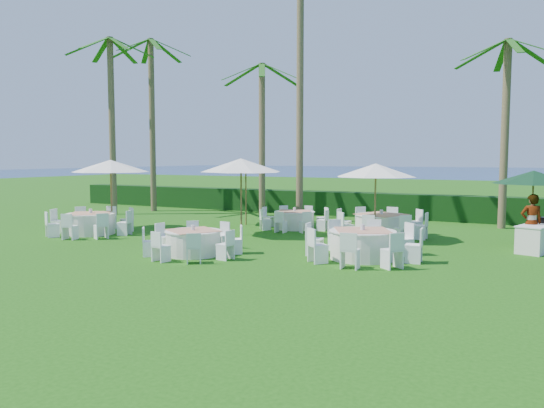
{
  "coord_description": "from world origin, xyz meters",
  "views": [
    {
      "loc": [
        9.26,
        -13.79,
        2.95
      ],
      "look_at": [
        0.66,
        3.05,
        1.3
      ],
      "focal_mm": 35.0,
      "sensor_mm": 36.0,
      "label": 1
    }
  ],
  "objects_px": {
    "banquet_table_a": "(91,223)",
    "umbrella_b": "(241,165)",
    "banquet_table_f": "(381,225)",
    "staff_person": "(531,223)",
    "banquet_table_c": "(362,244)",
    "banquet_table_b": "(193,242)",
    "umbrella_green": "(534,177)",
    "umbrella_c": "(246,167)",
    "banquet_table_e": "(295,219)",
    "umbrella_a": "(111,166)",
    "umbrella_d": "(376,170)"
  },
  "relations": [
    {
      "from": "banquet_table_a",
      "to": "umbrella_b",
      "type": "xyz_separation_m",
      "value": [
        5.34,
        2.41,
        2.24
      ]
    },
    {
      "from": "banquet_table_f",
      "to": "staff_person",
      "type": "relative_size",
      "value": 1.84
    },
    {
      "from": "banquet_table_c",
      "to": "banquet_table_a",
      "type": "bearing_deg",
      "value": 179.37
    },
    {
      "from": "banquet_table_a",
      "to": "banquet_table_b",
      "type": "height_order",
      "value": "banquet_table_a"
    },
    {
      "from": "banquet_table_f",
      "to": "umbrella_green",
      "type": "distance_m",
      "value": 5.4
    },
    {
      "from": "umbrella_c",
      "to": "umbrella_green",
      "type": "distance_m",
      "value": 11.37
    },
    {
      "from": "banquet_table_a",
      "to": "banquet_table_f",
      "type": "distance_m",
      "value": 11.14
    },
    {
      "from": "banquet_table_c",
      "to": "umbrella_c",
      "type": "distance_m",
      "value": 9.04
    },
    {
      "from": "banquet_table_a",
      "to": "banquet_table_b",
      "type": "bearing_deg",
      "value": -16.63
    },
    {
      "from": "umbrella_c",
      "to": "staff_person",
      "type": "distance_m",
      "value": 11.59
    },
    {
      "from": "banquet_table_e",
      "to": "banquet_table_c",
      "type": "bearing_deg",
      "value": -48.5
    },
    {
      "from": "banquet_table_b",
      "to": "umbrella_green",
      "type": "bearing_deg",
      "value": 34.57
    },
    {
      "from": "banquet_table_b",
      "to": "staff_person",
      "type": "distance_m",
      "value": 10.61
    },
    {
      "from": "banquet_table_f",
      "to": "umbrella_c",
      "type": "distance_m",
      "value": 6.66
    },
    {
      "from": "umbrella_a",
      "to": "umbrella_green",
      "type": "xyz_separation_m",
      "value": [
        15.46,
        3.15,
        -0.3
      ]
    },
    {
      "from": "umbrella_d",
      "to": "umbrella_green",
      "type": "bearing_deg",
      "value": 10.63
    },
    {
      "from": "banquet_table_e",
      "to": "staff_person",
      "type": "distance_m",
      "value": 9.02
    },
    {
      "from": "umbrella_c",
      "to": "umbrella_green",
      "type": "xyz_separation_m",
      "value": [
        11.34,
        -0.74,
        -0.24
      ]
    },
    {
      "from": "banquet_table_e",
      "to": "umbrella_b",
      "type": "height_order",
      "value": "umbrella_b"
    },
    {
      "from": "banquet_table_b",
      "to": "staff_person",
      "type": "xyz_separation_m",
      "value": [
        9.15,
        5.34,
        0.51
      ]
    },
    {
      "from": "banquet_table_a",
      "to": "umbrella_green",
      "type": "height_order",
      "value": "umbrella_green"
    },
    {
      "from": "umbrella_b",
      "to": "umbrella_green",
      "type": "relative_size",
      "value": 1.2
    },
    {
      "from": "banquet_table_e",
      "to": "banquet_table_f",
      "type": "xyz_separation_m",
      "value": [
        3.82,
        -0.54,
        0.06
      ]
    },
    {
      "from": "banquet_table_c",
      "to": "staff_person",
      "type": "xyz_separation_m",
      "value": [
        4.36,
        3.63,
        0.46
      ]
    },
    {
      "from": "banquet_table_c",
      "to": "umbrella_d",
      "type": "distance_m",
      "value": 4.25
    },
    {
      "from": "banquet_table_b",
      "to": "banquet_table_e",
      "type": "bearing_deg",
      "value": 87.75
    },
    {
      "from": "banquet_table_b",
      "to": "banquet_table_e",
      "type": "height_order",
      "value": "banquet_table_b"
    },
    {
      "from": "banquet_table_a",
      "to": "umbrella_a",
      "type": "bearing_deg",
      "value": 98.03
    },
    {
      "from": "banquet_table_a",
      "to": "banquet_table_e",
      "type": "xyz_separation_m",
      "value": [
        6.39,
        4.99,
        -0.04
      ]
    },
    {
      "from": "banquet_table_f",
      "to": "umbrella_green",
      "type": "xyz_separation_m",
      "value": [
        5.06,
        0.01,
        1.87
      ]
    },
    {
      "from": "umbrella_a",
      "to": "umbrella_c",
      "type": "distance_m",
      "value": 5.67
    },
    {
      "from": "umbrella_b",
      "to": "staff_person",
      "type": "xyz_separation_m",
      "value": [
        9.93,
        1.11,
        -1.76
      ]
    },
    {
      "from": "umbrella_a",
      "to": "banquet_table_c",
      "type": "bearing_deg",
      "value": -7.39
    },
    {
      "from": "banquet_table_c",
      "to": "staff_person",
      "type": "relative_size",
      "value": 1.87
    },
    {
      "from": "banquet_table_a",
      "to": "umbrella_a",
      "type": "xyz_separation_m",
      "value": [
        -0.19,
        1.32,
        2.18
      ]
    },
    {
      "from": "banquet_table_c",
      "to": "umbrella_green",
      "type": "xyz_separation_m",
      "value": [
        4.35,
        4.59,
        1.87
      ]
    },
    {
      "from": "banquet_table_b",
      "to": "umbrella_green",
      "type": "distance_m",
      "value": 11.27
    },
    {
      "from": "banquet_table_c",
      "to": "umbrella_b",
      "type": "xyz_separation_m",
      "value": [
        -5.58,
        2.53,
        2.22
      ]
    },
    {
      "from": "umbrella_b",
      "to": "umbrella_c",
      "type": "bearing_deg",
      "value": 116.6
    },
    {
      "from": "banquet_table_e",
      "to": "umbrella_d",
      "type": "distance_m",
      "value": 4.63
    },
    {
      "from": "banquet_table_a",
      "to": "umbrella_green",
      "type": "bearing_deg",
      "value": 16.33
    },
    {
      "from": "banquet_table_e",
      "to": "umbrella_c",
      "type": "distance_m",
      "value": 3.28
    },
    {
      "from": "banquet_table_c",
      "to": "banquet_table_f",
      "type": "distance_m",
      "value": 4.63
    },
    {
      "from": "umbrella_a",
      "to": "banquet_table_b",
      "type": "bearing_deg",
      "value": -26.52
    },
    {
      "from": "banquet_table_b",
      "to": "banquet_table_c",
      "type": "height_order",
      "value": "banquet_table_c"
    },
    {
      "from": "banquet_table_a",
      "to": "umbrella_d",
      "type": "xyz_separation_m",
      "value": [
        10.23,
        3.53,
        2.08
      ]
    },
    {
      "from": "umbrella_b",
      "to": "umbrella_green",
      "type": "height_order",
      "value": "umbrella_b"
    },
    {
      "from": "umbrella_a",
      "to": "staff_person",
      "type": "relative_size",
      "value": 1.68
    },
    {
      "from": "umbrella_green",
      "to": "banquet_table_a",
      "type": "bearing_deg",
      "value": -163.67
    },
    {
      "from": "umbrella_a",
      "to": "umbrella_c",
      "type": "relative_size",
      "value": 1.04
    }
  ]
}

